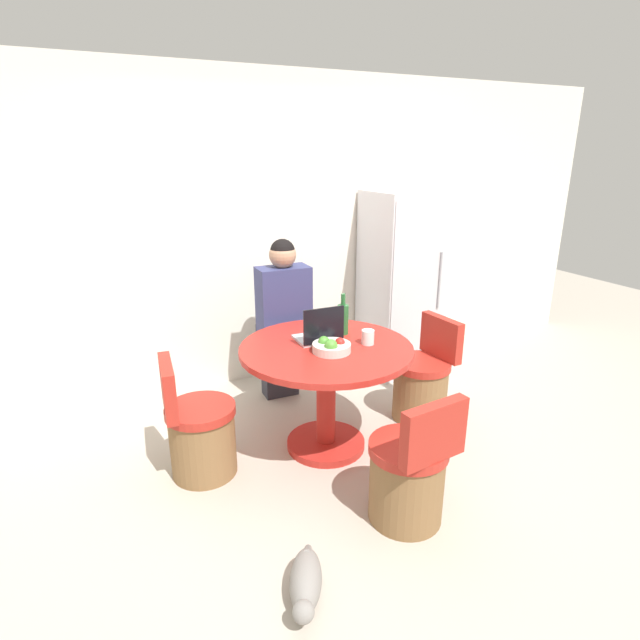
# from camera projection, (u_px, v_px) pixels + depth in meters

# --- Properties ---
(ground_plane) EXTENTS (12.00, 12.00, 0.00)m
(ground_plane) POSITION_uv_depth(u_px,v_px,m) (351.00, 465.00, 3.28)
(ground_plane) COLOR #B2A899
(wall_back) EXTENTS (7.00, 0.06, 2.60)m
(wall_back) POSITION_uv_depth(u_px,v_px,m) (267.00, 233.00, 4.27)
(wall_back) COLOR silver
(wall_back) RESTS_ON ground_plane
(refrigerator) EXTENTS (0.61, 0.64, 1.64)m
(refrigerator) POSITION_uv_depth(u_px,v_px,m) (401.00, 283.00, 4.55)
(refrigerator) COLOR silver
(refrigerator) RESTS_ON ground_plane
(dining_table) EXTENTS (1.14, 1.14, 0.75)m
(dining_table) POSITION_uv_depth(u_px,v_px,m) (326.00, 375.00, 3.32)
(dining_table) COLOR #B2261E
(dining_table) RESTS_ON ground_plane
(chair_near_camera) EXTENTS (0.44, 0.45, 0.79)m
(chair_near_camera) POSITION_uv_depth(u_px,v_px,m) (409.00, 476.00, 2.72)
(chair_near_camera) COLOR brown
(chair_near_camera) RESTS_ON ground_plane
(chair_right_side) EXTENTS (0.44, 0.43, 0.79)m
(chair_right_side) POSITION_uv_depth(u_px,v_px,m) (422.00, 384.00, 3.81)
(chair_right_side) COLOR brown
(chair_right_side) RESTS_ON ground_plane
(chair_left_side) EXTENTS (0.44, 0.43, 0.79)m
(chair_left_side) POSITION_uv_depth(u_px,v_px,m) (200.00, 434.00, 3.13)
(chair_left_side) COLOR brown
(chair_left_side) RESTS_ON ground_plane
(person_seated) EXTENTS (0.40, 0.37, 1.34)m
(person_seated) POSITION_uv_depth(u_px,v_px,m) (282.00, 315.00, 3.94)
(person_seated) COLOR #2D2D38
(person_seated) RESTS_ON ground_plane
(laptop) EXTENTS (0.29, 0.23, 0.26)m
(laptop) POSITION_uv_depth(u_px,v_px,m) (319.00, 334.00, 3.32)
(laptop) COLOR #B7B7BC
(laptop) RESTS_ON dining_table
(fruit_bowl) EXTENTS (0.25, 0.25, 0.10)m
(fruit_bowl) POSITION_uv_depth(u_px,v_px,m) (331.00, 347.00, 3.15)
(fruit_bowl) COLOR beige
(fruit_bowl) RESTS_ON dining_table
(coffee_cup) EXTENTS (0.08, 0.08, 0.10)m
(coffee_cup) POSITION_uv_depth(u_px,v_px,m) (368.00, 337.00, 3.28)
(coffee_cup) COLOR white
(coffee_cup) RESTS_ON dining_table
(bottle) EXTENTS (0.08, 0.08, 0.29)m
(bottle) POSITION_uv_depth(u_px,v_px,m) (343.00, 318.00, 3.45)
(bottle) COLOR #23602D
(bottle) RESTS_ON dining_table
(cat) EXTENTS (0.29, 0.44, 0.17)m
(cat) POSITION_uv_depth(u_px,v_px,m) (306.00, 582.00, 2.28)
(cat) COLOR gray
(cat) RESTS_ON ground_plane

